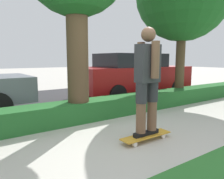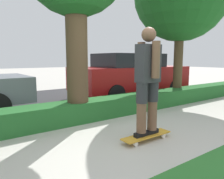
% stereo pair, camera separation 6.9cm
% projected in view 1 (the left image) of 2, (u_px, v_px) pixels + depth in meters
% --- Properties ---
extents(ground_plane, '(60.00, 60.00, 0.00)m').
position_uv_depth(ground_plane, '(126.00, 143.00, 3.59)').
color(ground_plane, '#BCB7AD').
extents(street_asphalt, '(14.51, 5.00, 0.01)m').
position_uv_depth(street_asphalt, '(45.00, 102.00, 7.00)').
color(street_asphalt, '#2D2D30').
rests_on(street_asphalt, ground_plane).
extents(hedge_row, '(14.51, 0.60, 0.44)m').
position_uv_depth(hedge_row, '(81.00, 111.00, 4.86)').
color(hedge_row, '#236028').
rests_on(hedge_row, ground_plane).
extents(skateboard, '(0.95, 0.24, 0.10)m').
position_uv_depth(skateboard, '(146.00, 136.00, 3.68)').
color(skateboard, gold).
rests_on(skateboard, ground_plane).
extents(skater_person, '(0.51, 0.46, 1.77)m').
position_uv_depth(skater_person, '(147.00, 79.00, 3.54)').
color(skater_person, black).
rests_on(skater_person, skateboard).
extents(parked_car_middle, '(4.31, 1.92, 1.54)m').
position_uv_depth(parked_car_middle, '(132.00, 74.00, 7.88)').
color(parked_car_middle, maroon).
rests_on(parked_car_middle, ground_plane).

